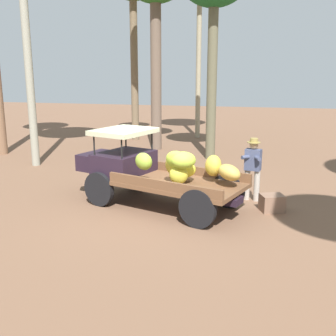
{
  "coord_description": "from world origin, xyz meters",
  "views": [
    {
      "loc": [
        -2.69,
        9.44,
        3.32
      ],
      "look_at": [
        -0.39,
        0.11,
        1.02
      ],
      "focal_mm": 43.22,
      "sensor_mm": 36.0,
      "label": 1
    }
  ],
  "objects": [
    {
      "name": "truck",
      "position": [
        0.08,
        -0.03,
        0.91
      ],
      "size": [
        4.66,
        2.84,
        1.87
      ],
      "rotation": [
        0.0,
        0.0,
        -0.32
      ],
      "color": "black",
      "rests_on": "ground"
    },
    {
      "name": "ground_plane",
      "position": [
        0.0,
        0.0,
        0.0
      ],
      "size": [
        60.0,
        60.0,
        0.0
      ],
      "primitive_type": "plane",
      "color": "brown"
    },
    {
      "name": "wooden_crate",
      "position": [
        -2.91,
        -0.23,
        0.21
      ],
      "size": [
        0.66,
        0.6,
        0.41
      ],
      "primitive_type": "cube",
      "rotation": [
        0.0,
        0.0,
        0.38
      ],
      "color": "#805E4A",
      "rests_on": "ground"
    },
    {
      "name": "farmer",
      "position": [
        -2.39,
        -0.99,
        0.94
      ],
      "size": [
        0.53,
        0.49,
        1.66
      ],
      "rotation": [
        0.0,
        0.0,
        1.35
      ],
      "color": "#BAAFA0",
      "rests_on": "ground"
    }
  ]
}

